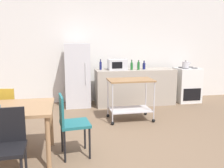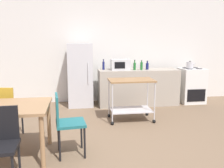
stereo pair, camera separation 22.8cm
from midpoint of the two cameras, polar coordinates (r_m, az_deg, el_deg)
name	(u,v)px [view 1 (the left image)]	position (r m, az deg, el deg)	size (l,w,h in m)	color
ground_plane	(125,150)	(3.81, 1.36, -15.17)	(12.00, 12.00, 0.00)	brown
back_wall	(96,47)	(6.61, -4.64, 8.57)	(8.40, 0.12, 2.90)	silver
kitchen_counter	(135,87)	(6.30, 4.29, -0.66)	(2.00, 0.64, 0.90)	#A89E8E
chair_black	(7,143)	(3.03, -25.28, -12.37)	(0.41, 0.41, 0.89)	black
chair_teal	(70,121)	(3.53, -11.53, -8.42)	(0.44, 0.44, 0.89)	#1E666B
chair_mustard	(6,110)	(4.38, -24.82, -5.51)	(0.46, 0.46, 0.89)	gold
stove_oven	(187,85)	(6.84, 16.05, -0.15)	(0.60, 0.61, 0.92)	white
refrigerator	(77,75)	(6.12, -9.13, 2.01)	(0.60, 0.63, 1.55)	silver
kitchen_cart	(130,93)	(5.01, 2.98, -2.04)	(0.91, 0.57, 0.85)	olive
bottle_vinegar	(101,65)	(6.12, -3.74, 4.31)	(0.06, 0.06, 0.26)	navy
microwave	(117,65)	(6.12, 0.17, 4.54)	(0.46, 0.35, 0.26)	silver
bottle_olive_oil	(132,66)	(6.11, 3.51, 4.22)	(0.06, 0.06, 0.25)	#1E6628
bottle_wine	(138,66)	(6.14, 5.10, 4.25)	(0.06, 0.06, 0.24)	#1E6628
bottle_sparkling_water	(144,66)	(6.26, 6.39, 4.21)	(0.07, 0.07, 0.22)	navy
kettle	(186,65)	(6.62, 15.75, 4.34)	(0.24, 0.17, 0.19)	silver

